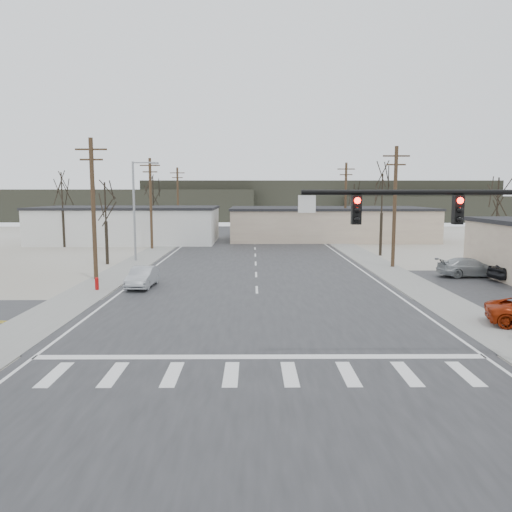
{
  "coord_description": "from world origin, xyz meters",
  "views": [
    {
      "loc": [
        -0.26,
        -23.35,
        6.16
      ],
      "look_at": [
        -0.07,
        4.97,
        2.6
      ],
      "focal_mm": 35.0,
      "sensor_mm": 36.0,
      "label": 1
    }
  ],
  "objects_px": {
    "car_far_a": "(264,229)",
    "car_parked_silver": "(470,267)",
    "sedan_crossing": "(143,277)",
    "traffic_signal_mast": "(488,237)",
    "fire_hydrant": "(97,284)",
    "car_far_b": "(256,228)"
  },
  "relations": [
    {
      "from": "car_far_a",
      "to": "car_parked_silver",
      "type": "relative_size",
      "value": 1.11
    },
    {
      "from": "sedan_crossing",
      "to": "car_parked_silver",
      "type": "relative_size",
      "value": 0.85
    },
    {
      "from": "car_parked_silver",
      "to": "traffic_signal_mast",
      "type": "bearing_deg",
      "value": 153.68
    },
    {
      "from": "fire_hydrant",
      "to": "sedan_crossing",
      "type": "xyz_separation_m",
      "value": [
        2.7,
        1.02,
        0.26
      ]
    },
    {
      "from": "traffic_signal_mast",
      "to": "car_far_a",
      "type": "distance_m",
      "value": 57.89
    },
    {
      "from": "car_far_a",
      "to": "traffic_signal_mast",
      "type": "bearing_deg",
      "value": 72.61
    },
    {
      "from": "car_parked_silver",
      "to": "car_far_b",
      "type": "bearing_deg",
      "value": 16.38
    },
    {
      "from": "car_far_b",
      "to": "car_parked_silver",
      "type": "distance_m",
      "value": 44.96
    },
    {
      "from": "sedan_crossing",
      "to": "car_far_a",
      "type": "bearing_deg",
      "value": 80.73
    },
    {
      "from": "traffic_signal_mast",
      "to": "car_far_b",
      "type": "height_order",
      "value": "traffic_signal_mast"
    },
    {
      "from": "fire_hydrant",
      "to": "traffic_signal_mast",
      "type": "bearing_deg",
      "value": -38.13
    },
    {
      "from": "car_far_a",
      "to": "car_far_b",
      "type": "bearing_deg",
      "value": -97.33
    },
    {
      "from": "traffic_signal_mast",
      "to": "car_parked_silver",
      "type": "distance_m",
      "value": 21.15
    },
    {
      "from": "sedan_crossing",
      "to": "car_parked_silver",
      "type": "bearing_deg",
      "value": 12.38
    },
    {
      "from": "car_far_a",
      "to": "sedan_crossing",
      "type": "bearing_deg",
      "value": 54.23
    },
    {
      "from": "sedan_crossing",
      "to": "car_far_b",
      "type": "distance_m",
      "value": 46.81
    },
    {
      "from": "fire_hydrant",
      "to": "car_parked_silver",
      "type": "distance_m",
      "value": 26.5
    },
    {
      "from": "car_parked_silver",
      "to": "fire_hydrant",
      "type": "bearing_deg",
      "value": 96.99
    },
    {
      "from": "car_far_a",
      "to": "car_far_b",
      "type": "xyz_separation_m",
      "value": [
        -1.18,
        3.98,
        -0.1
      ]
    },
    {
      "from": "fire_hydrant",
      "to": "car_far_a",
      "type": "bearing_deg",
      "value": 74.93
    },
    {
      "from": "sedan_crossing",
      "to": "car_far_a",
      "type": "relative_size",
      "value": 0.76
    },
    {
      "from": "traffic_signal_mast",
      "to": "car_far_b",
      "type": "xyz_separation_m",
      "value": [
        -7.64,
        61.38,
        -3.96
      ]
    }
  ]
}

